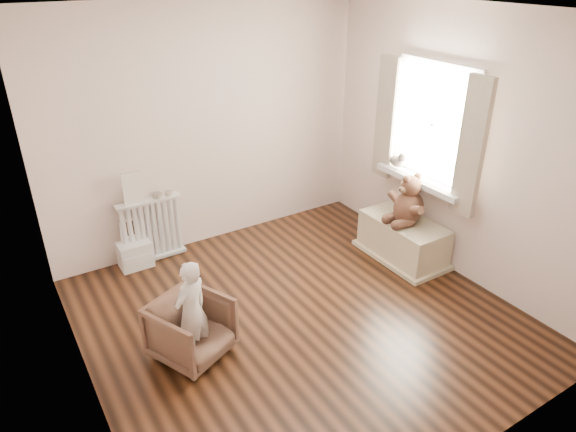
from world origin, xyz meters
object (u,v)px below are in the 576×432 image
plush_cat (397,158)px  radiator (152,227)px  child (192,311)px  toy_vanity (133,243)px  toy_bench (403,240)px  teddy_bear (409,202)px  armchair (191,329)px

plush_cat → radiator: bearing=-179.8°
child → toy_vanity: bearing=-114.7°
radiator → plush_cat: bearing=-22.9°
toy_bench → teddy_bear: 0.47m
toy_vanity → teddy_bear: size_ratio=0.98×
radiator → child: child is taller
radiator → toy_vanity: 0.25m
toy_vanity → armchair: bearing=-90.5°
toy_vanity → toy_bench: 2.85m
armchair → teddy_bear: size_ratio=1.06×
radiator → toy_vanity: size_ratio=1.35×
armchair → plush_cat: size_ratio=2.51×
radiator → teddy_bear: size_ratio=1.32×
armchair → child: child is taller
toy_bench → teddy_bear: size_ratio=1.75×
armchair → child: bearing=-114.2°
plush_cat → teddy_bear: bearing=-88.1°
child → armchair: bearing=-114.2°
toy_bench → teddy_bear: bearing=-104.2°
child → toy_bench: size_ratio=0.95×
teddy_bear → armchair: bearing=-170.7°
teddy_bear → plush_cat: bearing=73.5°
teddy_bear → plush_cat: (0.15, 0.38, 0.33)m
teddy_bear → toy_bench: bearing=80.4°
toy_bench → teddy_bear: (-0.01, -0.03, 0.47)m
toy_vanity → child: (-0.01, -1.63, 0.19)m
toy_vanity → child: child is taller
radiator → plush_cat: size_ratio=3.14×
armchair → toy_vanity: bearing=65.3°
radiator → toy_bench: 2.68m
plush_cat → armchair: bearing=-144.5°
toy_vanity → plush_cat: bearing=-20.6°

